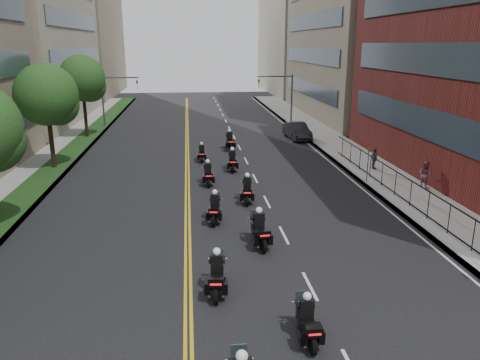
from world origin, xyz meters
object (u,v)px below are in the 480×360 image
at_px(motorcycle_8, 202,154).
at_px(parked_sedan, 297,131).
at_px(motorcycle_6, 208,175).
at_px(pedestrian_b, 425,174).
at_px(motorcycle_3, 260,231).
at_px(motorcycle_9, 230,142).
at_px(motorcycle_5, 247,191).
at_px(motorcycle_7, 232,161).
at_px(pedestrian_c, 374,159).
at_px(motorcycle_4, 215,209).
at_px(motorcycle_1, 307,322).
at_px(motorcycle_2, 217,276).

bearing_deg(motorcycle_8, parked_sedan, 41.97).
distance_m(motorcycle_6, pedestrian_b, 13.84).
height_order(motorcycle_3, motorcycle_8, motorcycle_3).
xyz_separation_m(motorcycle_3, pedestrian_b, (11.67, 7.33, 0.29)).
bearing_deg(motorcycle_9, motorcycle_5, -92.87).
bearing_deg(motorcycle_7, pedestrian_c, -4.59).
distance_m(motorcycle_4, pedestrian_b, 14.12).
bearing_deg(motorcycle_1, pedestrian_b, 51.99).
distance_m(motorcycle_7, parked_sedan, 13.28).
xyz_separation_m(motorcycle_2, motorcycle_5, (2.41, 10.22, -0.01)).
height_order(motorcycle_4, pedestrian_c, motorcycle_4).
bearing_deg(motorcycle_9, pedestrian_c, -41.72).
xyz_separation_m(motorcycle_5, motorcycle_8, (-2.33, 10.21, -0.09)).
height_order(motorcycle_1, motorcycle_4, motorcycle_4).
bearing_deg(motorcycle_4, motorcycle_7, 86.92).
relative_size(motorcycle_1, pedestrian_b, 1.26).
distance_m(motorcycle_6, pedestrian_c, 12.33).
xyz_separation_m(motorcycle_8, parked_sedan, (9.49, 8.00, 0.20)).
xyz_separation_m(motorcycle_5, parked_sedan, (7.16, 18.21, 0.11)).
bearing_deg(motorcycle_2, motorcycle_3, 67.13).
relative_size(motorcycle_1, motorcycle_9, 0.87).
height_order(motorcycle_3, motorcycle_5, motorcycle_3).
height_order(motorcycle_3, pedestrian_c, motorcycle_3).
distance_m(motorcycle_4, motorcycle_5, 3.58).
height_order(motorcycle_5, motorcycle_7, motorcycle_5).
distance_m(motorcycle_3, motorcycle_5, 6.20).
relative_size(motorcycle_7, motorcycle_9, 0.94).
distance_m(motorcycle_8, pedestrian_c, 13.10).
xyz_separation_m(parked_sedan, pedestrian_c, (2.87, -12.33, 0.12)).
xyz_separation_m(motorcycle_9, pedestrian_b, (11.24, -12.89, 0.28)).
height_order(pedestrian_b, pedestrian_c, pedestrian_b).
bearing_deg(pedestrian_c, motorcycle_9, 46.92).
relative_size(motorcycle_1, motorcycle_7, 0.93).
xyz_separation_m(motorcycle_3, motorcycle_9, (0.43, 20.23, 0.01)).
height_order(motorcycle_4, motorcycle_5, motorcycle_5).
relative_size(motorcycle_8, parked_sedan, 0.43).
relative_size(parked_sedan, pedestrian_c, 3.17).
distance_m(motorcycle_3, motorcycle_6, 10.16).
xyz_separation_m(motorcycle_6, pedestrian_b, (13.58, -2.64, 0.35)).
relative_size(motorcycle_2, motorcycle_6, 1.05).
bearing_deg(pedestrian_c, motorcycle_7, 79.59).
height_order(motorcycle_5, parked_sedan, motorcycle_5).
height_order(motorcycle_6, pedestrian_c, same).
distance_m(motorcycle_3, motorcycle_4, 3.76).
bearing_deg(motorcycle_8, motorcycle_5, -75.30).
height_order(motorcycle_5, motorcycle_6, motorcycle_5).
distance_m(motorcycle_6, motorcycle_7, 3.87).
distance_m(motorcycle_8, pedestrian_b, 16.51).
height_order(motorcycle_7, pedestrian_b, pedestrian_b).
bearing_deg(motorcycle_2, motorcycle_7, 88.50).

